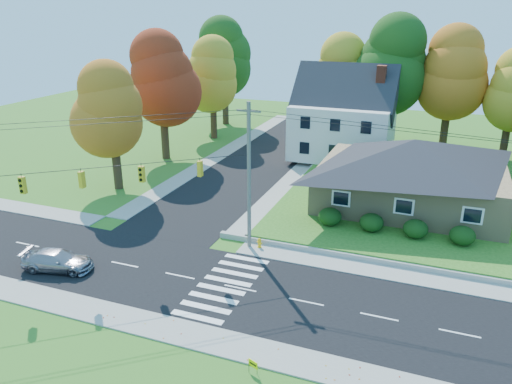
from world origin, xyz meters
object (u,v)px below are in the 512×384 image
white_car (297,137)px  fire_hydrant (259,243)px  silver_sedan (58,260)px  ranch_house (412,172)px

white_car → fire_hydrant: 28.81m
white_car → fire_hydrant: size_ratio=5.67×
silver_sedan → white_car: white_car is taller
white_car → fire_hydrant: white_car is taller
white_car → ranch_house: bearing=-51.5°
ranch_house → fire_hydrant: bearing=-129.5°
ranch_house → white_car: size_ratio=3.48×
ranch_house → white_car: bearing=129.7°
silver_sedan → fire_hydrant: bearing=-68.3°
white_car → silver_sedan: bearing=-99.1°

